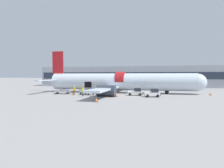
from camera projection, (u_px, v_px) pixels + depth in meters
The scene contains 15 objects.
ground_plane at pixel (129, 95), 41.20m from camera, with size 500.00×500.00×0.00m, color gray.
terminal_strip at pixel (143, 77), 76.56m from camera, with size 78.48×14.04×7.39m.
airplane at pixel (119, 82), 47.53m from camera, with size 38.38×34.52×10.27m.
baggage_tug_lead at pixel (153, 93), 38.27m from camera, with size 3.22×2.46×1.61m.
baggage_tug_mid at pixel (136, 92), 41.23m from camera, with size 3.19×1.93×1.56m.
baggage_cart_loading at pixel (87, 92), 42.83m from camera, with size 4.06×2.67×1.13m.
baggage_cart_queued at pixel (63, 92), 44.81m from camera, with size 4.37×2.74×0.92m.
ground_crew_loader_a at pixel (74, 90), 43.52m from camera, with size 0.50×0.64×1.82m.
ground_crew_loader_b at pixel (105, 90), 43.85m from camera, with size 0.38×0.55×1.61m.
ground_crew_driver at pixel (83, 89), 45.41m from camera, with size 0.58×0.58×1.82m.
ground_crew_supervisor at pixel (83, 92), 40.18m from camera, with size 0.39×0.58×1.67m.
suitcase_on_tarmac_upright at pixel (74, 94), 41.94m from camera, with size 0.54×0.32×0.69m.
safety_cone_nose at pixel (210, 94), 41.69m from camera, with size 0.62×0.62×0.66m.
safety_cone_engine_left at pixel (96, 100), 31.08m from camera, with size 0.58×0.58×0.67m.
safety_cone_wingtip at pixel (116, 95), 38.87m from camera, with size 0.45×0.45×0.66m.
Camera 1 is at (6.01, -40.77, 4.16)m, focal length 32.00 mm.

